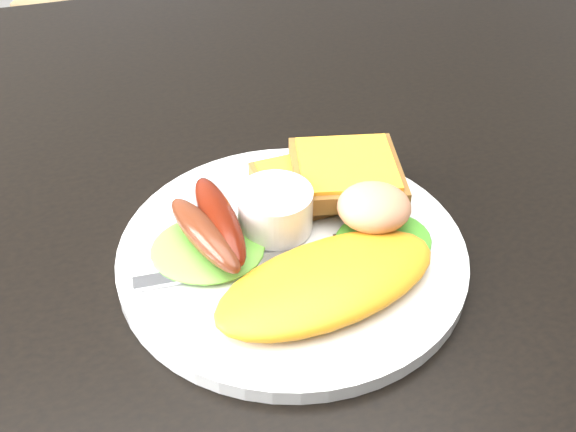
% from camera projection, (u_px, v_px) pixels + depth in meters
% --- Properties ---
extents(dining_table, '(1.20, 0.80, 0.04)m').
position_uv_depth(dining_table, '(313.00, 164.00, 0.61)').
color(dining_table, black).
rests_on(dining_table, ground).
extents(plate, '(0.25, 0.25, 0.01)m').
position_uv_depth(plate, '(292.00, 253.00, 0.48)').
color(plate, white).
rests_on(plate, dining_table).
extents(lettuce_left, '(0.10, 0.09, 0.01)m').
position_uv_depth(lettuce_left, '(208.00, 248.00, 0.47)').
color(lettuce_left, green).
rests_on(lettuce_left, plate).
extents(lettuce_right, '(0.08, 0.07, 0.01)m').
position_uv_depth(lettuce_right, '(383.00, 241.00, 0.48)').
color(lettuce_right, '#3B8E25').
rests_on(lettuce_right, plate).
extents(omelette, '(0.17, 0.11, 0.02)m').
position_uv_depth(omelette, '(328.00, 282.00, 0.44)').
color(omelette, orange).
rests_on(omelette, plate).
extents(sausage_a, '(0.05, 0.09, 0.02)m').
position_uv_depth(sausage_a, '(204.00, 234.00, 0.46)').
color(sausage_a, brown).
rests_on(sausage_a, lettuce_left).
extents(sausage_b, '(0.03, 0.10, 0.02)m').
position_uv_depth(sausage_b, '(219.00, 220.00, 0.47)').
color(sausage_b, '#610C01').
rests_on(sausage_b, lettuce_left).
extents(ramekin, '(0.06, 0.06, 0.03)m').
position_uv_depth(ramekin, '(275.00, 210.00, 0.48)').
color(ramekin, white).
rests_on(ramekin, plate).
extents(toast_a, '(0.08, 0.08, 0.01)m').
position_uv_depth(toast_a, '(306.00, 185.00, 0.52)').
color(toast_a, brown).
rests_on(toast_a, plate).
extents(toast_b, '(0.10, 0.10, 0.01)m').
position_uv_depth(toast_b, '(346.00, 172.00, 0.51)').
color(toast_b, olive).
rests_on(toast_b, toast_a).
extents(potato_salad, '(0.06, 0.06, 0.03)m').
position_uv_depth(potato_salad, '(374.00, 207.00, 0.47)').
color(potato_salad, '#CBB993').
rests_on(potato_salad, lettuce_right).
extents(fork, '(0.14, 0.02, 0.00)m').
position_uv_depth(fork, '(239.00, 266.00, 0.46)').
color(fork, '#ADAFB7').
rests_on(fork, plate).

